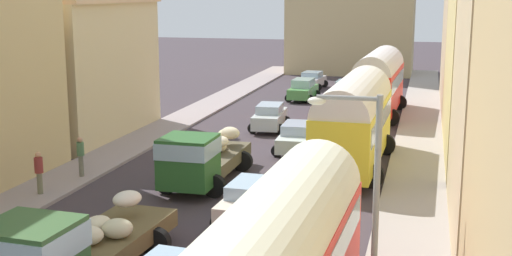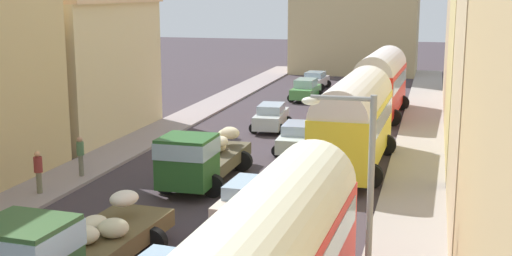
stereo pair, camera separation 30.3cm
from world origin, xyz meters
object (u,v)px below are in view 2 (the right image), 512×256
(cargo_truck_0, at_px, (62,249))
(streetlamp_near, at_px, (359,184))
(parked_bus_1, at_px, (354,118))
(car_2, at_px, (315,80))
(pedestrian_1, at_px, (81,154))
(car_6, at_px, (349,92))
(car_4, at_px, (251,202))
(car_1, at_px, (306,90))
(parked_bus_2, at_px, (381,80))
(car_0, at_px, (271,117))
(cargo_truck_1, at_px, (200,157))
(car_5, at_px, (300,138))
(pedestrian_2, at_px, (38,170))

(cargo_truck_0, height_order, streetlamp_near, streetlamp_near)
(cargo_truck_0, bearing_deg, parked_bus_1, 68.83)
(car_2, xyz_separation_m, pedestrian_1, (-4.92, -29.71, 0.37))
(car_6, xyz_separation_m, pedestrian_1, (-8.57, -23.30, 0.29))
(cargo_truck_0, bearing_deg, car_4, 63.99)
(car_1, relative_size, car_4, 1.05)
(car_1, height_order, car_4, car_1)
(parked_bus_2, bearing_deg, car_6, 117.40)
(car_0, xyz_separation_m, pedestrian_1, (-5.40, -12.36, 0.32))
(car_1, bearing_deg, pedestrian_1, -102.62)
(cargo_truck_1, bearing_deg, car_1, 90.14)
(car_6, bearing_deg, parked_bus_2, -62.60)
(parked_bus_1, bearing_deg, car_4, -107.00)
(car_2, bearing_deg, cargo_truck_0, -89.54)
(car_5, height_order, pedestrian_2, pedestrian_2)
(parked_bus_2, xyz_separation_m, car_0, (-5.79, -5.90, -1.60))
(car_4, bearing_deg, streetlamp_near, -53.83)
(car_0, height_order, car_5, car_0)
(parked_bus_2, distance_m, pedestrian_1, 21.45)
(car_4, relative_size, car_5, 0.98)
(car_0, relative_size, car_4, 1.06)
(car_2, bearing_deg, car_0, -88.41)
(cargo_truck_1, xyz_separation_m, car_2, (-0.43, 29.45, -0.55))
(car_6, bearing_deg, car_2, 119.68)
(pedestrian_1, bearing_deg, car_4, -22.20)
(parked_bus_1, distance_m, car_4, 8.89)
(car_5, distance_m, pedestrian_1, 10.90)
(cargo_truck_0, relative_size, car_1, 1.79)
(pedestrian_1, distance_m, streetlamp_near, 16.15)
(car_5, bearing_deg, car_1, 99.83)
(cargo_truck_1, bearing_deg, pedestrian_1, -177.22)
(car_0, bearing_deg, car_1, 90.58)
(car_0, relative_size, car_2, 1.11)
(parked_bus_1, height_order, cargo_truck_1, parked_bus_1)
(parked_bus_1, relative_size, car_5, 2.42)
(pedestrian_1, bearing_deg, cargo_truck_0, -62.93)
(cargo_truck_1, distance_m, pedestrian_2, 6.39)
(parked_bus_2, bearing_deg, cargo_truck_1, -107.99)
(car_2, bearing_deg, parked_bus_2, -61.31)
(parked_bus_1, xyz_separation_m, pedestrian_1, (-11.09, -4.88, -1.25))
(car_4, bearing_deg, car_2, 96.22)
(cargo_truck_0, xyz_separation_m, car_5, (2.88, 17.52, -0.53))
(car_2, relative_size, streetlamp_near, 0.67)
(car_6, bearing_deg, parked_bus_1, -82.21)
(cargo_truck_0, bearing_deg, parked_bus_2, 78.20)
(car_2, distance_m, car_5, 22.66)
(parked_bus_2, bearing_deg, car_0, -134.47)
(parked_bus_2, xyz_separation_m, car_4, (-2.65, -21.73, -1.61))
(cargo_truck_1, relative_size, pedestrian_1, 3.65)
(cargo_truck_1, relative_size, car_5, 1.71)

